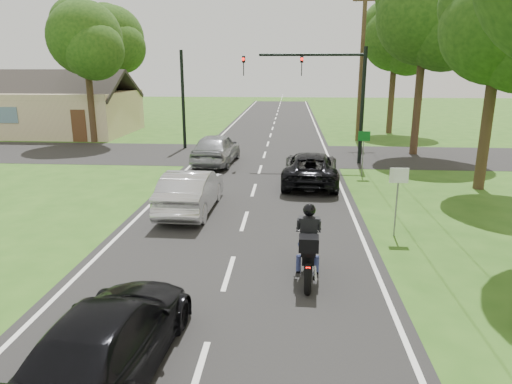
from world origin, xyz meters
TOP-DOWN VIEW (x-y plane):
  - ground at (0.00, 0.00)m, footprint 140.00×140.00m
  - road at (0.00, 10.00)m, footprint 8.00×100.00m
  - cross_road at (0.00, 16.00)m, footprint 60.00×7.00m
  - motorcycle_rider at (1.95, -0.20)m, footprint 0.63×2.23m
  - dark_suv at (2.40, 9.33)m, footprint 2.59×5.15m
  - silver_sedan at (-2.00, 5.00)m, footprint 1.66×4.56m
  - silver_suv at (-2.40, 13.20)m, footprint 2.24×4.94m
  - dark_car_behind at (-1.45, -3.91)m, footprint 2.09×4.55m
  - traffic_signal at (3.34, 14.00)m, footprint 6.38×0.44m
  - signal_pole_far at (-5.20, 18.00)m, footprint 0.20×0.20m
  - utility_pole_far at (6.20, 22.00)m, footprint 1.60×0.28m
  - sign_white at (4.70, 2.98)m, footprint 0.55×0.07m
  - sign_green at (4.90, 10.98)m, footprint 0.55×0.07m
  - tree_row_c at (9.75, 8.80)m, footprint 4.80×4.65m
  - tree_row_d at (9.10, 16.76)m, footprint 5.76×5.58m
  - tree_row_e at (9.48, 25.78)m, footprint 5.28×5.12m
  - tree_left_near at (-11.73, 19.78)m, footprint 5.12×4.96m
  - tree_left_far at (-13.70, 29.76)m, footprint 5.76×5.58m
  - house at (-16.00, 24.00)m, footprint 10.20×8.00m

SIDE VIEW (x-z plane):
  - ground at x=0.00m, z-range 0.00..0.00m
  - cross_road at x=0.00m, z-range 0.00..0.01m
  - road at x=0.00m, z-range 0.00..0.01m
  - dark_car_behind at x=-1.45m, z-range 0.01..1.30m
  - dark_suv at x=2.40m, z-range 0.01..1.41m
  - motorcycle_rider at x=1.95m, z-range -0.21..1.72m
  - silver_sedan at x=-2.00m, z-range 0.01..1.51m
  - silver_suv at x=-2.40m, z-range 0.01..1.66m
  - sign_white at x=4.70m, z-range 0.54..2.66m
  - sign_green at x=4.90m, z-range 0.54..2.66m
  - house at x=-16.00m, z-range -0.65..4.19m
  - signal_pole_far at x=-5.20m, z-range 0.00..6.00m
  - traffic_signal at x=3.34m, z-range 1.14..7.14m
  - utility_pole_far at x=6.20m, z-range 0.08..10.08m
  - tree_row_c at x=9.75m, z-range 1.85..10.61m
  - tree_left_near at x=-11.73m, z-range 1.92..11.14m
  - tree_row_e at x=9.48m, z-range 2.03..11.64m
  - tree_left_far at x=-13.70m, z-range 2.06..12.20m
  - tree_row_d at x=9.10m, z-range 2.21..12.66m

